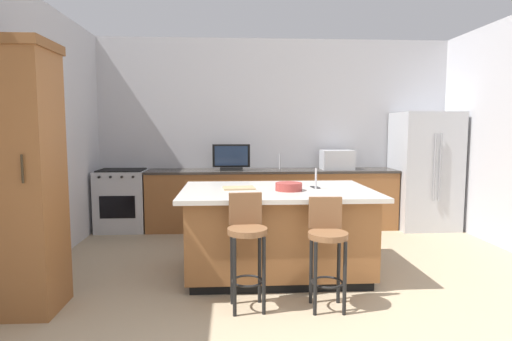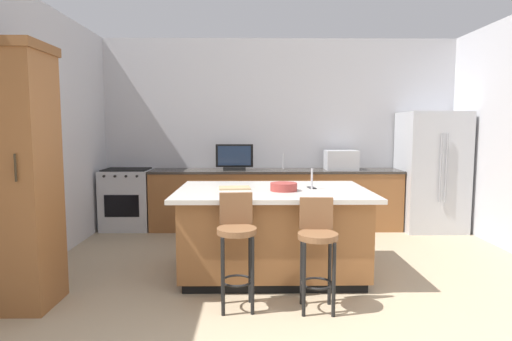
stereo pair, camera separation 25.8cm
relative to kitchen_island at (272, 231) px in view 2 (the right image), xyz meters
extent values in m
cube|color=#BCBCC1|center=(0.23, 2.43, 1.01)|extent=(6.08, 0.12, 2.96)
cube|color=#BCBCC1|center=(-2.61, 0.10, 1.01)|extent=(0.12, 5.05, 2.96)
cube|color=brown|center=(0.15, 2.05, -0.03)|extent=(3.80, 0.60, 0.88)
cube|color=#332D28|center=(0.15, 2.05, 0.43)|extent=(3.83, 0.62, 0.04)
cube|color=black|center=(0.00, 0.00, -0.42)|extent=(1.76, 1.12, 0.09)
cube|color=brown|center=(0.00, 0.00, 0.01)|extent=(1.84, 1.20, 0.78)
cube|color=beige|center=(0.00, 0.00, 0.43)|extent=(2.00, 1.36, 0.04)
cube|color=#B7BABF|center=(2.52, 1.96, 0.43)|extent=(0.89, 0.78, 1.79)
cylinder|color=gray|center=(2.48, 1.54, 0.52)|extent=(0.02, 0.02, 0.99)
cylinder|color=gray|center=(2.56, 1.54, 0.52)|extent=(0.02, 0.02, 0.99)
cube|color=#B7BABF|center=(-2.13, 2.05, -0.01)|extent=(0.73, 0.60, 0.91)
cube|color=black|center=(-2.13, 1.74, -0.05)|extent=(0.51, 0.01, 0.33)
cube|color=black|center=(-2.13, 2.05, 0.46)|extent=(0.66, 0.50, 0.02)
cylinder|color=black|center=(-2.37, 1.73, 0.39)|extent=(0.04, 0.03, 0.04)
cylinder|color=black|center=(-2.21, 1.73, 0.39)|extent=(0.04, 0.03, 0.04)
cylinder|color=black|center=(-2.05, 1.73, 0.39)|extent=(0.04, 0.03, 0.04)
cylinder|color=black|center=(-1.89, 1.73, 0.39)|extent=(0.04, 0.03, 0.04)
cube|color=brown|center=(-2.27, -0.79, 0.66)|extent=(0.64, 0.53, 2.26)
cube|color=brown|center=(-2.27, -0.79, 1.76)|extent=(0.68, 0.57, 0.08)
cylinder|color=#332819|center=(-2.08, -1.08, 0.78)|extent=(0.02, 0.02, 0.22)
cube|color=#B7BABF|center=(1.16, 2.05, 0.60)|extent=(0.48, 0.36, 0.30)
cube|color=black|center=(-0.48, 2.00, 0.47)|extent=(0.34, 0.16, 0.05)
cube|color=black|center=(-0.48, 2.00, 0.67)|extent=(0.57, 0.05, 0.35)
cube|color=#1E2D47|center=(-0.48, 1.97, 0.67)|extent=(0.50, 0.01, 0.29)
cylinder|color=#B2B2B7|center=(0.28, 2.15, 0.57)|extent=(0.02, 0.02, 0.24)
cylinder|color=#B2B2B7|center=(0.41, 0.00, 0.56)|extent=(0.02, 0.02, 0.22)
cylinder|color=brown|center=(-0.35, -0.89, 0.22)|extent=(0.34, 0.34, 0.05)
cube|color=brown|center=(-0.36, -0.74, 0.39)|extent=(0.29, 0.06, 0.28)
cylinder|color=black|center=(-0.46, -1.02, -0.14)|extent=(0.03, 0.03, 0.66)
cylinder|color=black|center=(-0.22, -1.00, -0.14)|extent=(0.03, 0.03, 0.66)
cylinder|color=black|center=(-0.48, -0.77, -0.14)|extent=(0.03, 0.03, 0.66)
cylinder|color=black|center=(-0.24, -0.75, -0.14)|extent=(0.03, 0.03, 0.66)
torus|color=black|center=(-0.35, -0.89, -0.22)|extent=(0.28, 0.28, 0.02)
cylinder|color=brown|center=(0.34, -0.92, 0.18)|extent=(0.34, 0.34, 0.05)
cube|color=brown|center=(0.34, -0.77, 0.35)|extent=(0.29, 0.05, 0.28)
cylinder|color=black|center=(0.21, -1.04, -0.15)|extent=(0.03, 0.03, 0.62)
cylinder|color=black|center=(0.45, -1.05, -0.15)|extent=(0.03, 0.03, 0.62)
cylinder|color=black|center=(0.22, -0.79, -0.15)|extent=(0.03, 0.03, 0.62)
cylinder|color=black|center=(0.46, -0.81, -0.15)|extent=(0.03, 0.03, 0.62)
torus|color=black|center=(0.34, -0.92, -0.23)|extent=(0.28, 0.28, 0.02)
cylinder|color=#993833|center=(0.11, -0.12, 0.49)|extent=(0.28, 0.28, 0.08)
cube|color=black|center=(0.42, 0.08, 0.45)|extent=(0.09, 0.16, 0.01)
cube|color=tan|center=(-0.40, 0.04, 0.46)|extent=(0.35, 0.26, 0.02)
camera|label=1|loc=(-0.49, -4.38, 1.09)|focal=29.55mm
camera|label=2|loc=(-0.23, -4.39, 1.09)|focal=29.55mm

